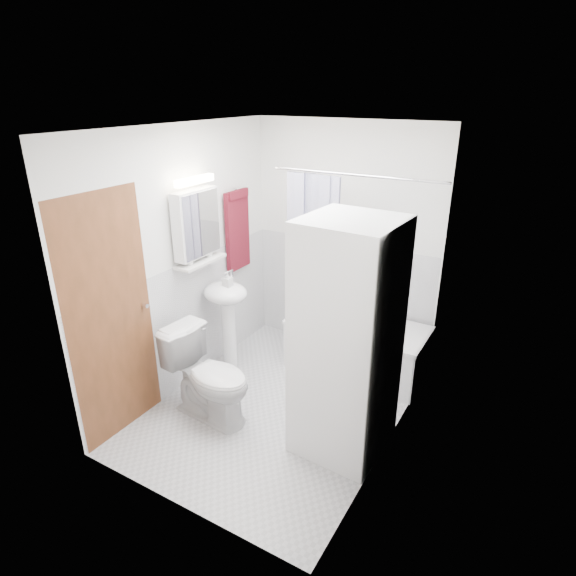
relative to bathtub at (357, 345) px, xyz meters
The scene contains 20 objects.
floor 1.02m from the bathtub, 110.80° to the right, with size 2.60×2.60×0.00m, color silver.
room_walls 1.55m from the bathtub, 110.80° to the right, with size 2.60×2.60×2.60m.
wainscot 0.78m from the bathtub, 119.13° to the right, with size 1.98×2.58×2.58m.
door 2.09m from the bathtub, 131.47° to the right, with size 0.05×2.00×2.00m.
bathtub is the anchor object (origin of this frame).
tub_spout 0.68m from the bathtub, 58.78° to the left, with size 0.04×0.04×0.12m, color silver.
curtain_rod 1.74m from the bathtub, 90.00° to the right, with size 0.02×0.02×1.53m, color silver.
shower_curtain 1.07m from the bathtub, 146.31° to the right, with size 0.55×0.02×1.45m.
sink 1.35m from the bathtub, 149.56° to the right, with size 0.44×0.37×1.04m.
medicine_cabinet 1.97m from the bathtub, 146.83° to the right, with size 0.13×0.50×0.71m.
shelf 1.75m from the bathtub, 146.51° to the right, with size 0.18×0.54×0.03m, color silver.
shower_caddy 0.96m from the bathtub, 52.00° to the left, with size 0.22×0.06×0.02m, color silver.
towel 1.68m from the bathtub, behind, with size 0.07×0.34×0.83m.
washer_dryer 1.29m from the bathtub, 73.02° to the right, with size 0.70×0.69×1.86m.
toilet 1.55m from the bathtub, 121.24° to the right, with size 0.44×0.80×0.78m, color white.
soap_pump 1.42m from the bathtub, 147.69° to the right, with size 0.08×0.17×0.08m, color gray.
shelf_bottle 1.85m from the bathtub, 141.95° to the right, with size 0.07×0.18×0.07m, color gray.
shelf_cup 1.73m from the bathtub, 150.54° to the right, with size 0.10×0.09×0.10m, color gray.
shampoo_a 0.99m from the bathtub, 89.90° to the left, with size 0.13×0.17×0.13m, color gray.
shampoo_b 0.98m from the bathtub, 69.35° to the left, with size 0.08×0.21×0.08m, color #253996.
Camera 1 is at (1.88, -3.07, 2.66)m, focal length 30.00 mm.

